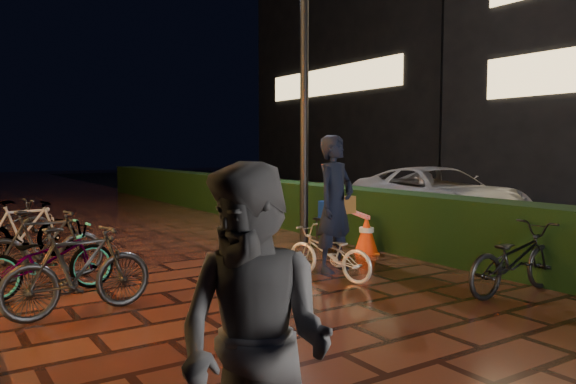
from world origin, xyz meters
TOP-DOWN VIEW (x-y plane):
  - ground at (0.00, 0.00)m, footprint 80.00×80.00m
  - asphalt_road at (9.00, 5.00)m, footprint 11.00×60.00m
  - hedge at (3.30, 8.00)m, footprint 0.70×20.00m
  - bystander_person at (-2.25, -2.01)m, footprint 0.95×1.03m
  - van at (6.42, 4.70)m, footprint 2.82×4.94m
  - far_buildings at (17.23, 9.61)m, footprint 9.08×31.00m
  - lamp_post_hedge at (2.41, 4.29)m, footprint 0.56×0.17m
  - cyclist at (1.02, 1.63)m, footprint 0.84×1.42m
  - traffic_barrier at (2.88, 3.36)m, footprint 0.91×1.55m
  - cart_assembly at (2.91, 4.07)m, footprint 0.64×0.66m
  - parked_bikes_storefront at (-2.26, 4.07)m, footprint 1.87×5.27m
  - parked_bikes_hedge at (2.42, -0.67)m, footprint 1.65×1.72m

SIDE VIEW (x-z plane):
  - ground at x=0.00m, z-range 0.00..0.00m
  - asphalt_road at x=9.00m, z-range 0.00..0.01m
  - traffic_barrier at x=2.88m, z-range 0.00..0.64m
  - parked_bikes_hedge at x=2.42m, z-range -0.03..0.92m
  - parked_bikes_storefront at x=-2.26m, z-range -0.02..0.93m
  - hedge at x=3.30m, z-range 0.00..1.00m
  - cart_assembly at x=2.91m, z-range 0.01..1.10m
  - van at x=6.42m, z-range 0.01..1.30m
  - cyclist at x=1.02m, z-range -0.25..1.67m
  - bystander_person at x=-2.25m, z-range 0.00..1.70m
  - lamp_post_hedge at x=2.41m, z-range 0.29..6.11m
  - far_buildings at x=17.23m, z-range -0.53..13.47m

